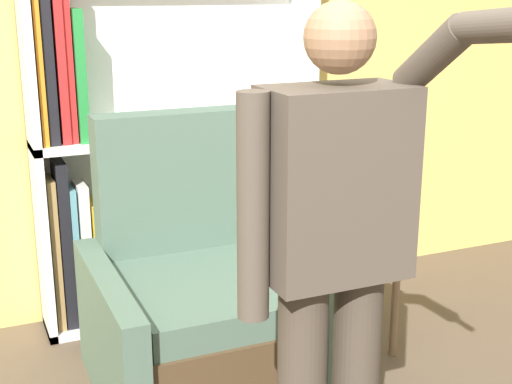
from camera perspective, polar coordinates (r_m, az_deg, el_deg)
wall_back at (r=3.73m, az=-9.48°, el=11.47°), size 8.00×0.11×2.80m
bookcase at (r=3.63m, az=-9.13°, el=3.81°), size 1.45×0.28×1.91m
armchair at (r=3.13m, az=-4.75°, el=-9.26°), size 0.89×0.95×1.16m
person_standing at (r=2.09m, az=6.30°, el=-4.77°), size 0.57×0.78×1.65m
side_table at (r=3.38m, az=7.50°, el=-4.65°), size 0.38×0.38×0.64m
table_lamp at (r=3.22m, az=7.86°, el=4.70°), size 0.27×0.27×0.55m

